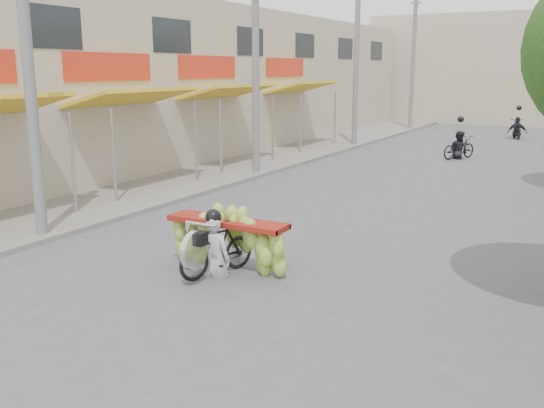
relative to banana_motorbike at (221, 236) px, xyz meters
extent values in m
plane|color=#56565B|center=(0.84, -3.02, -0.68)|extent=(120.00, 120.00, 0.00)
cube|color=gray|center=(-6.16, 11.98, -0.62)|extent=(4.00, 60.00, 0.12)
cube|color=#B8AD92|center=(-11.16, 10.98, 2.32)|extent=(8.00, 40.00, 6.00)
cylinder|color=slate|center=(-5.46, 1.78, 0.60)|extent=(0.08, 0.08, 2.55)
cube|color=gold|center=(-6.28, 4.98, 2.07)|extent=(1.77, 4.00, 0.53)
cylinder|color=slate|center=(-5.46, 3.18, 0.60)|extent=(0.08, 0.08, 2.55)
cylinder|color=slate|center=(-5.46, 6.78, 0.60)|extent=(0.08, 0.08, 2.55)
cube|color=red|center=(-7.16, 4.98, 2.92)|extent=(0.10, 3.50, 0.80)
cube|color=gold|center=(-6.28, 9.98, 2.07)|extent=(1.77, 4.00, 0.53)
cylinder|color=slate|center=(-5.46, 8.18, 0.60)|extent=(0.08, 0.08, 2.55)
cylinder|color=slate|center=(-5.46, 11.78, 0.60)|extent=(0.08, 0.08, 2.55)
cube|color=red|center=(-7.16, 9.98, 2.92)|extent=(0.10, 3.50, 0.80)
cube|color=gold|center=(-6.28, 15.98, 2.07)|extent=(1.77, 4.00, 0.53)
cylinder|color=slate|center=(-5.46, 14.18, 0.60)|extent=(0.08, 0.08, 2.55)
cylinder|color=slate|center=(-5.46, 17.78, 0.60)|extent=(0.08, 0.08, 2.55)
cube|color=red|center=(-7.16, 15.98, 2.92)|extent=(0.10, 3.50, 0.80)
cube|color=#1E2328|center=(-7.18, 2.98, 3.92)|extent=(0.08, 2.00, 1.10)
cube|color=#1E2328|center=(-7.18, 7.98, 3.92)|extent=(0.08, 2.00, 1.10)
cube|color=#1E2328|center=(-7.18, 12.98, 3.92)|extent=(0.08, 2.00, 1.10)
cube|color=#1E2328|center=(-7.18, 17.98, 3.92)|extent=(0.08, 2.00, 1.10)
cube|color=#1E2328|center=(-7.18, 22.98, 3.92)|extent=(0.08, 2.00, 1.10)
cube|color=#1E2328|center=(-7.18, 27.98, 3.92)|extent=(0.08, 2.00, 1.10)
cube|color=#B8AD92|center=(0.84, 34.98, 2.82)|extent=(20.00, 6.00, 7.00)
cylinder|color=slate|center=(-4.56, -0.02, 3.32)|extent=(0.24, 0.24, 8.00)
cylinder|color=slate|center=(-4.56, 8.98, 3.32)|extent=(0.24, 0.24, 8.00)
cylinder|color=slate|center=(-4.56, 17.98, 3.32)|extent=(0.24, 0.24, 8.00)
cylinder|color=slate|center=(-4.56, 26.98, 3.32)|extent=(0.24, 0.24, 8.00)
cube|color=slate|center=(-4.56, 26.98, 6.52)|extent=(0.60, 0.08, 0.08)
imported|color=black|center=(0.00, -0.14, -0.20)|extent=(0.95, 1.68, 0.95)
cylinder|color=silver|center=(0.00, -0.79, -0.06)|extent=(0.10, 0.66, 0.66)
cube|color=black|center=(0.00, -0.69, 0.12)|extent=(0.28, 0.22, 0.22)
cylinder|color=silver|center=(0.00, -0.59, 0.34)|extent=(0.60, 0.05, 0.05)
cube|color=maroon|center=(0.00, 0.21, 0.20)|extent=(2.27, 0.55, 0.10)
imported|color=silver|center=(0.00, -0.19, 0.42)|extent=(0.57, 0.42, 1.59)
sphere|color=black|center=(0.00, -0.22, 1.18)|extent=(0.28, 0.28, 0.28)
imported|color=black|center=(0.59, 16.24, -0.22)|extent=(1.30, 1.74, 0.92)
imported|color=black|center=(0.59, 16.24, 0.45)|extent=(0.93, 0.79, 1.65)
sphere|color=black|center=(0.59, 16.24, 0.90)|extent=(0.26, 0.26, 0.26)
imported|color=black|center=(1.66, 25.00, -0.19)|extent=(1.08, 1.84, 0.97)
imported|color=black|center=(1.66, 25.00, 0.45)|extent=(1.08, 0.79, 1.65)
sphere|color=black|center=(1.66, 25.00, 0.90)|extent=(0.26, 0.26, 0.26)
camera|label=1|loc=(5.75, -8.53, 2.87)|focal=40.00mm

